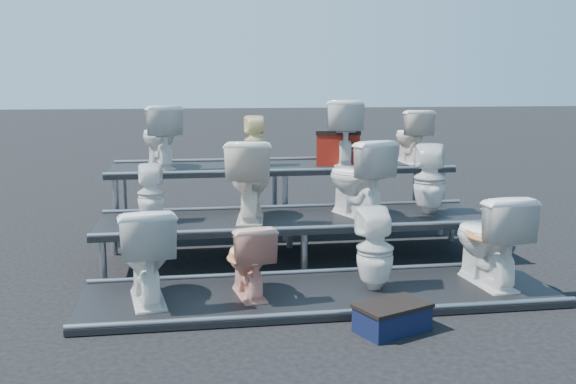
{
  "coord_description": "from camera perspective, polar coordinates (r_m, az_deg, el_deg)",
  "views": [
    {
      "loc": [
        -1.13,
        -6.67,
        1.91
      ],
      "look_at": [
        -0.08,
        0.1,
        0.73
      ],
      "focal_mm": 40.0,
      "sensor_mm": 36.0,
      "label": 1
    }
  ],
  "objects": [
    {
      "name": "tier_mid",
      "position": [
        6.97,
        0.76,
        -4.14
      ],
      "size": [
        4.2,
        1.2,
        0.46
      ],
      "primitive_type": "cube",
      "color": "black",
      "rests_on": "ground"
    },
    {
      "name": "toilet_11",
      "position": [
        8.5,
        10.91,
        4.89
      ],
      "size": [
        0.39,
        0.68,
        0.69
      ],
      "primitive_type": "imported",
      "rotation": [
        0.0,
        0.0,
        3.14
      ],
      "color": "white",
      "rests_on": "tier_back"
    },
    {
      "name": "toilet_0",
      "position": [
        5.58,
        -12.55,
        -5.37
      ],
      "size": [
        0.58,
        0.87,
        0.83
      ],
      "primitive_type": "imported",
      "rotation": [
        0.0,
        0.0,
        3.29
      ],
      "color": "silver",
      "rests_on": "tier_front"
    },
    {
      "name": "toilet_2",
      "position": [
        5.8,
        7.74,
        -5.07
      ],
      "size": [
        0.35,
        0.36,
        0.74
      ],
      "primitive_type": "imported",
      "rotation": [
        0.0,
        0.0,
        3.09
      ],
      "color": "silver",
      "rests_on": "tier_front"
    },
    {
      "name": "toilet_3",
      "position": [
        6.18,
        17.39,
        -3.96
      ],
      "size": [
        0.54,
        0.88,
        0.86
      ],
      "primitive_type": "imported",
      "rotation": [
        0.0,
        0.0,
        3.22
      ],
      "color": "silver",
      "rests_on": "tier_front"
    },
    {
      "name": "toilet_10",
      "position": [
        8.23,
        4.89,
        5.33
      ],
      "size": [
        0.57,
        0.87,
        0.82
      ],
      "primitive_type": "imported",
      "rotation": [
        0.0,
        0.0,
        3.0
      ],
      "color": "silver",
      "rests_on": "tier_back"
    },
    {
      "name": "toilet_5",
      "position": [
        6.78,
        -3.48,
        1.12
      ],
      "size": [
        0.59,
        0.9,
        0.86
      ],
      "primitive_type": "imported",
      "rotation": [
        0.0,
        0.0,
        3.01
      ],
      "color": "white",
      "rests_on": "tier_mid"
    },
    {
      "name": "red_crate",
      "position": [
        8.26,
        4.48,
        3.84
      ],
      "size": [
        0.63,
        0.55,
        0.39
      ],
      "primitive_type": "cube",
      "rotation": [
        0.0,
        0.0,
        -0.23
      ],
      "color": "maroon",
      "rests_on": "tier_back"
    },
    {
      "name": "toilet_9",
      "position": [
        8.05,
        -2.9,
        4.55
      ],
      "size": [
        0.28,
        0.29,
        0.63
      ],
      "primitive_type": "imported",
      "rotation": [
        0.0,
        0.0,
        3.15
      ],
      "color": "beige",
      "rests_on": "tier_back"
    },
    {
      "name": "ground",
      "position": [
        7.03,
        0.75,
        -5.96
      ],
      "size": [
        80.0,
        80.0,
        0.0
      ],
      "primitive_type": "plane",
      "color": "black",
      "rests_on": "ground"
    },
    {
      "name": "tier_back",
      "position": [
        8.19,
        -0.75,
        -0.61
      ],
      "size": [
        4.2,
        1.2,
        0.86
      ],
      "primitive_type": "cube",
      "color": "black",
      "rests_on": "ground"
    },
    {
      "name": "toilet_8",
      "position": [
        8.01,
        -11.34,
        4.85
      ],
      "size": [
        0.61,
        0.84,
        0.77
      ],
      "primitive_type": "imported",
      "rotation": [
        0.0,
        0.0,
        3.4
      ],
      "color": "silver",
      "rests_on": "tier_back"
    },
    {
      "name": "step_stool",
      "position": [
        5.11,
        9.25,
        -11.12
      ],
      "size": [
        0.62,
        0.51,
        0.19
      ],
      "primitive_type": "cube",
      "rotation": [
        0.0,
        0.0,
        0.4
      ],
      "color": "black",
      "rests_on": "ground"
    },
    {
      "name": "tier_front",
      "position": [
        5.8,
        2.91,
        -9.11
      ],
      "size": [
        4.2,
        1.2,
        0.06
      ],
      "primitive_type": "cube",
      "color": "black",
      "rests_on": "ground"
    },
    {
      "name": "toilet_7",
      "position": [
        7.25,
        12.47,
        1.12
      ],
      "size": [
        0.44,
        0.45,
        0.77
      ],
      "primitive_type": "imported",
      "rotation": [
        0.0,
        0.0,
        2.82
      ],
      "color": "silver",
      "rests_on": "tier_mid"
    },
    {
      "name": "toilet_6",
      "position": [
        6.99,
        6.17,
        1.28
      ],
      "size": [
        0.73,
        0.94,
        0.84
      ],
      "primitive_type": "imported",
      "rotation": [
        0.0,
        0.0,
        3.5
      ],
      "color": "silver",
      "rests_on": "tier_mid"
    },
    {
      "name": "toilet_1",
      "position": [
        5.61,
        -3.55,
        -5.98
      ],
      "size": [
        0.46,
        0.69,
        0.65
      ],
      "primitive_type": "imported",
      "rotation": [
        0.0,
        0.0,
        3.3
      ],
      "color": "#DF9D8A",
      "rests_on": "tier_front"
    },
    {
      "name": "toilet_4",
      "position": [
        6.78,
        -12.11,
        -0.15
      ],
      "size": [
        0.28,
        0.29,
        0.61
      ],
      "primitive_type": "imported",
      "rotation": [
        0.0,
        0.0,
        3.17
      ],
      "color": "silver",
      "rests_on": "tier_mid"
    }
  ]
}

